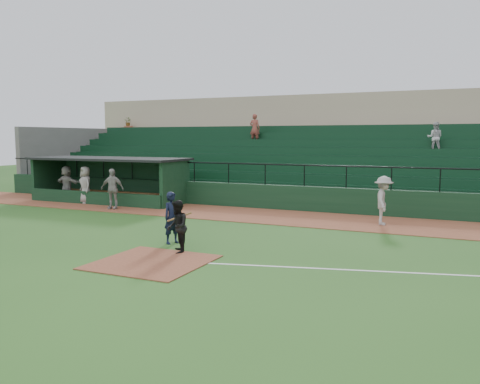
% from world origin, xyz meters
% --- Properties ---
extents(ground, '(90.00, 90.00, 0.00)m').
position_xyz_m(ground, '(0.00, 0.00, 0.00)').
color(ground, '#25521A').
rests_on(ground, ground).
extents(warning_track, '(40.00, 4.00, 0.03)m').
position_xyz_m(warning_track, '(0.00, 8.00, 0.01)').
color(warning_track, brown).
rests_on(warning_track, ground).
extents(home_plate_dirt, '(3.00, 3.00, 0.03)m').
position_xyz_m(home_plate_dirt, '(0.00, -1.00, 0.01)').
color(home_plate_dirt, brown).
rests_on(home_plate_dirt, ground).
extents(foul_line, '(17.49, 4.44, 0.01)m').
position_xyz_m(foul_line, '(8.00, 1.20, 0.01)').
color(foul_line, white).
rests_on(foul_line, ground).
extents(stadium_structure, '(38.00, 13.08, 6.40)m').
position_xyz_m(stadium_structure, '(-0.00, 16.46, 2.30)').
color(stadium_structure, '#10311B').
rests_on(stadium_structure, ground).
extents(dugout, '(8.90, 3.20, 2.42)m').
position_xyz_m(dugout, '(-9.75, 9.56, 1.33)').
color(dugout, '#10311B').
rests_on(dugout, ground).
extents(batter_at_plate, '(1.12, 0.75, 1.73)m').
position_xyz_m(batter_at_plate, '(-0.83, 1.41, 0.87)').
color(batter_at_plate, black).
rests_on(batter_at_plate, ground).
extents(umpire, '(0.93, 0.99, 1.62)m').
position_xyz_m(umpire, '(0.03, 0.31, 0.81)').
color(umpire, black).
rests_on(umpire, ground).
extents(runner, '(0.88, 1.35, 1.95)m').
position_xyz_m(runner, '(5.04, 7.76, 1.01)').
color(runner, '#A8A29D').
rests_on(runner, warning_track).
extents(dugout_player_a, '(1.24, 0.75, 1.98)m').
position_xyz_m(dugout_player_a, '(-7.71, 6.87, 1.02)').
color(dugout_player_a, '#9B9591').
rests_on(dugout_player_a, warning_track).
extents(dugout_player_b, '(1.14, 0.99, 1.96)m').
position_xyz_m(dugout_player_b, '(-10.31, 7.91, 1.01)').
color(dugout_player_b, '#9F9994').
rests_on(dugout_player_b, warning_track).
extents(dugout_player_c, '(1.85, 0.78, 1.94)m').
position_xyz_m(dugout_player_c, '(-11.99, 8.31, 1.00)').
color(dugout_player_c, '#9E9894').
rests_on(dugout_player_c, warning_track).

